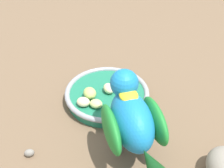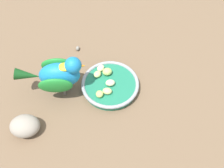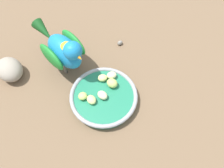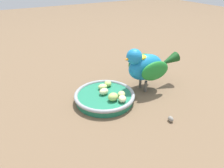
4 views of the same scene
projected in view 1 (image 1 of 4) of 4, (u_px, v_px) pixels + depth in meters
name	position (u px, v px, depth m)	size (l,w,h in m)	color
ground_plane	(104.00, 100.00, 0.64)	(4.00, 4.00, 0.00)	brown
feeding_bowl	(108.00, 96.00, 0.63)	(0.19, 0.19, 0.03)	#1E7251
apple_piece_0	(109.00, 88.00, 0.62)	(0.03, 0.02, 0.02)	beige
apple_piece_1	(131.00, 95.00, 0.60)	(0.03, 0.02, 0.02)	#B2CC66
apple_piece_2	(96.00, 104.00, 0.58)	(0.03, 0.02, 0.02)	#C6D17A
apple_piece_3	(123.00, 89.00, 0.62)	(0.03, 0.02, 0.02)	#C6D17A
apple_piece_4	(83.00, 102.00, 0.59)	(0.03, 0.02, 0.02)	beige
apple_piece_5	(90.00, 93.00, 0.60)	(0.03, 0.03, 0.02)	#B2CC66
parrot	(132.00, 120.00, 0.47)	(0.22, 0.10, 0.15)	#59544C
pebble_0	(29.00, 153.00, 0.51)	(0.02, 0.01, 0.02)	gray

